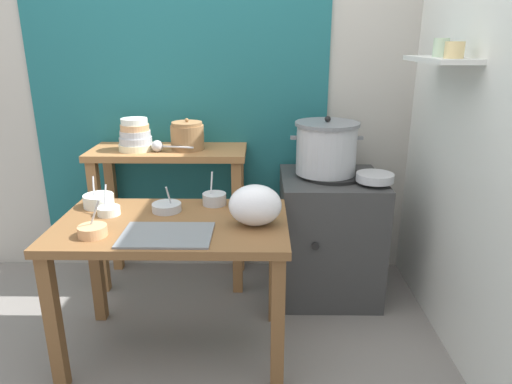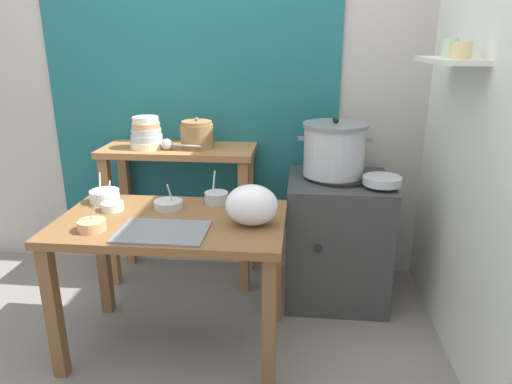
{
  "view_description": "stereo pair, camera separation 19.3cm",
  "coord_description": "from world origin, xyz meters",
  "px_view_note": "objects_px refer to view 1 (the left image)",
  "views": [
    {
      "loc": [
        0.38,
        -1.96,
        1.55
      ],
      "look_at": [
        0.35,
        0.23,
        0.82
      ],
      "focal_mm": 32.47,
      "sensor_mm": 36.0,
      "label": 1
    },
    {
      "loc": [
        0.57,
        -1.95,
        1.55
      ],
      "look_at": [
        0.35,
        0.23,
        0.82
      ],
      "focal_mm": 32.47,
      "sensor_mm": 36.0,
      "label": 2
    }
  ],
  "objects_px": {
    "back_shelf_table": "(170,183)",
    "prep_bowl_3": "(167,207)",
    "plastic_bag": "(255,205)",
    "prep_bowl_2": "(109,210)",
    "prep_bowl_0": "(214,198)",
    "prep_bowl_5": "(249,203)",
    "stove_block": "(329,235)",
    "clay_pot": "(187,136)",
    "wide_pan": "(375,177)",
    "prep_table": "(173,243)",
    "steamer_pot": "(326,148)",
    "prep_bowl_1": "(93,230)",
    "ladle": "(159,146)",
    "serving_tray": "(167,235)",
    "bowl_stack_enamel": "(135,136)",
    "prep_bowl_4": "(99,200)"
  },
  "relations": [
    {
      "from": "prep_bowl_0",
      "to": "clay_pot",
      "type": "bearing_deg",
      "value": 112.41
    },
    {
      "from": "prep_bowl_2",
      "to": "wide_pan",
      "type": "bearing_deg",
      "value": 15.48
    },
    {
      "from": "bowl_stack_enamel",
      "to": "wide_pan",
      "type": "relative_size",
      "value": 0.99
    },
    {
      "from": "steamer_pot",
      "to": "prep_bowl_2",
      "type": "distance_m",
      "value": 1.28
    },
    {
      "from": "stove_block",
      "to": "plastic_bag",
      "type": "height_order",
      "value": "plastic_bag"
    },
    {
      "from": "wide_pan",
      "to": "prep_bowl_5",
      "type": "xyz_separation_m",
      "value": [
        -0.71,
        -0.28,
        -0.05
      ]
    },
    {
      "from": "prep_bowl_5",
      "to": "steamer_pot",
      "type": "bearing_deg",
      "value": 44.82
    },
    {
      "from": "prep_bowl_1",
      "to": "prep_bowl_0",
      "type": "bearing_deg",
      "value": 40.0
    },
    {
      "from": "back_shelf_table",
      "to": "steamer_pot",
      "type": "bearing_deg",
      "value": -6.53
    },
    {
      "from": "prep_table",
      "to": "plastic_bag",
      "type": "height_order",
      "value": "plastic_bag"
    },
    {
      "from": "prep_table",
      "to": "steamer_pot",
      "type": "height_order",
      "value": "steamer_pot"
    },
    {
      "from": "plastic_bag",
      "to": "clay_pot",
      "type": "bearing_deg",
      "value": 118.52
    },
    {
      "from": "steamer_pot",
      "to": "prep_bowl_4",
      "type": "xyz_separation_m",
      "value": [
        -1.22,
        -0.44,
        -0.18
      ]
    },
    {
      "from": "prep_bowl_2",
      "to": "prep_bowl_4",
      "type": "distance_m",
      "value": 0.15
    },
    {
      "from": "prep_bowl_0",
      "to": "prep_bowl_5",
      "type": "relative_size",
      "value": 0.99
    },
    {
      "from": "prep_table",
      "to": "wide_pan",
      "type": "distance_m",
      "value": 1.18
    },
    {
      "from": "stove_block",
      "to": "ladle",
      "type": "bearing_deg",
      "value": 177.15
    },
    {
      "from": "stove_block",
      "to": "prep_bowl_0",
      "type": "relative_size",
      "value": 4.57
    },
    {
      "from": "bowl_stack_enamel",
      "to": "steamer_pot",
      "type": "bearing_deg",
      "value": -3.95
    },
    {
      "from": "ladle",
      "to": "serving_tray",
      "type": "bearing_deg",
      "value": -76.63
    },
    {
      "from": "ladle",
      "to": "prep_bowl_5",
      "type": "distance_m",
      "value": 0.75
    },
    {
      "from": "back_shelf_table",
      "to": "prep_bowl_3",
      "type": "xyz_separation_m",
      "value": [
        0.1,
        -0.61,
        0.06
      ]
    },
    {
      "from": "clay_pot",
      "to": "prep_bowl_0",
      "type": "relative_size",
      "value": 1.18
    },
    {
      "from": "prep_bowl_0",
      "to": "prep_bowl_5",
      "type": "height_order",
      "value": "prep_bowl_0"
    },
    {
      "from": "ladle",
      "to": "plastic_bag",
      "type": "distance_m",
      "value": 0.93
    },
    {
      "from": "stove_block",
      "to": "prep_bowl_4",
      "type": "relative_size",
      "value": 4.92
    },
    {
      "from": "back_shelf_table",
      "to": "serving_tray",
      "type": "xyz_separation_m",
      "value": [
        0.16,
        -0.92,
        0.05
      ]
    },
    {
      "from": "prep_table",
      "to": "clay_pot",
      "type": "xyz_separation_m",
      "value": [
        -0.03,
        0.75,
        0.37
      ]
    },
    {
      "from": "prep_bowl_1",
      "to": "prep_bowl_4",
      "type": "relative_size",
      "value": 1.1
    },
    {
      "from": "prep_bowl_1",
      "to": "prep_table",
      "type": "bearing_deg",
      "value": 28.65
    },
    {
      "from": "prep_bowl_1",
      "to": "prep_bowl_3",
      "type": "xyz_separation_m",
      "value": [
        0.27,
        0.31,
        -0.0
      ]
    },
    {
      "from": "wide_pan",
      "to": "prep_bowl_0",
      "type": "distance_m",
      "value": 0.92
    },
    {
      "from": "ladle",
      "to": "plastic_bag",
      "type": "relative_size",
      "value": 1.06
    },
    {
      "from": "ladle",
      "to": "prep_bowl_0",
      "type": "bearing_deg",
      "value": -49.04
    },
    {
      "from": "wide_pan",
      "to": "prep_bowl_2",
      "type": "distance_m",
      "value": 1.45
    },
    {
      "from": "plastic_bag",
      "to": "ladle",
      "type": "bearing_deg",
      "value": 129.81
    },
    {
      "from": "plastic_bag",
      "to": "wide_pan",
      "type": "distance_m",
      "value": 0.84
    },
    {
      "from": "stove_block",
      "to": "prep_bowl_1",
      "type": "distance_m",
      "value": 1.46
    },
    {
      "from": "stove_block",
      "to": "prep_bowl_0",
      "type": "xyz_separation_m",
      "value": [
        -0.67,
        -0.38,
        0.37
      ]
    },
    {
      "from": "clay_pot",
      "to": "prep_bowl_3",
      "type": "bearing_deg",
      "value": -92.1
    },
    {
      "from": "prep_table",
      "to": "bowl_stack_enamel",
      "type": "distance_m",
      "value": 0.88
    },
    {
      "from": "plastic_bag",
      "to": "prep_bowl_2",
      "type": "height_order",
      "value": "plastic_bag"
    },
    {
      "from": "stove_block",
      "to": "wide_pan",
      "type": "height_order",
      "value": "wide_pan"
    },
    {
      "from": "back_shelf_table",
      "to": "prep_bowl_3",
      "type": "bearing_deg",
      "value": -80.57
    },
    {
      "from": "prep_bowl_2",
      "to": "prep_bowl_5",
      "type": "bearing_deg",
      "value": 8.85
    },
    {
      "from": "steamer_pot",
      "to": "bowl_stack_enamel",
      "type": "xyz_separation_m",
      "value": [
        -1.15,
        0.08,
        0.05
      ]
    },
    {
      "from": "prep_table",
      "to": "plastic_bag",
      "type": "distance_m",
      "value": 0.45
    },
    {
      "from": "wide_pan",
      "to": "prep_bowl_1",
      "type": "bearing_deg",
      "value": -154.98
    },
    {
      "from": "back_shelf_table",
      "to": "prep_bowl_0",
      "type": "bearing_deg",
      "value": -56.71
    },
    {
      "from": "back_shelf_table",
      "to": "prep_bowl_2",
      "type": "relative_size",
      "value": 6.47
    }
  ]
}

